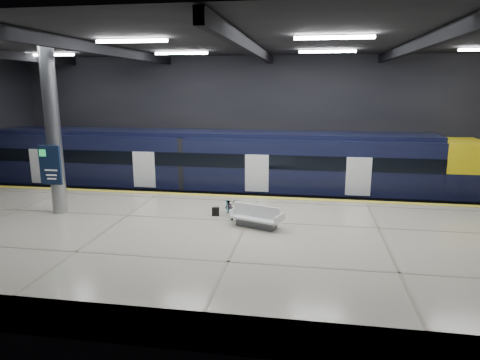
# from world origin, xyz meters

# --- Properties ---
(ground) EXTENTS (30.00, 30.00, 0.00)m
(ground) POSITION_xyz_m (0.00, 0.00, 0.00)
(ground) COLOR black
(ground) RESTS_ON ground
(room_shell) EXTENTS (30.10, 16.10, 8.05)m
(room_shell) POSITION_xyz_m (-0.00, 0.00, 5.72)
(room_shell) COLOR black
(room_shell) RESTS_ON ground
(platform) EXTENTS (30.00, 11.00, 1.10)m
(platform) POSITION_xyz_m (0.00, -2.50, 0.55)
(platform) COLOR #BAB39D
(platform) RESTS_ON ground
(safety_strip) EXTENTS (30.00, 0.40, 0.01)m
(safety_strip) POSITION_xyz_m (0.00, 2.75, 1.11)
(safety_strip) COLOR gold
(safety_strip) RESTS_ON platform
(rails) EXTENTS (30.00, 1.52, 0.16)m
(rails) POSITION_xyz_m (0.00, 5.50, 0.08)
(rails) COLOR gray
(rails) RESTS_ON ground
(train) EXTENTS (29.40, 2.84, 3.79)m
(train) POSITION_xyz_m (-1.46, 5.50, 2.06)
(train) COLOR black
(train) RESTS_ON ground
(bench) EXTENTS (2.12, 1.44, 0.87)m
(bench) POSITION_xyz_m (0.45, -1.63, 1.40)
(bench) COLOR #595B60
(bench) RESTS_ON platform
(bicycle) EXTENTS (1.02, 1.62, 0.81)m
(bicycle) POSITION_xyz_m (-0.79, -0.46, 1.50)
(bicycle) COLOR #99999E
(bicycle) RESTS_ON platform
(pannier_bag) EXTENTS (0.33, 0.23, 0.35)m
(pannier_bag) POSITION_xyz_m (-1.39, -0.46, 1.28)
(pannier_bag) COLOR black
(pannier_bag) RESTS_ON platform
(info_column) EXTENTS (0.90, 0.78, 6.90)m
(info_column) POSITION_xyz_m (-8.00, -1.03, 4.46)
(info_column) COLOR #9EA0A5
(info_column) RESTS_ON platform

